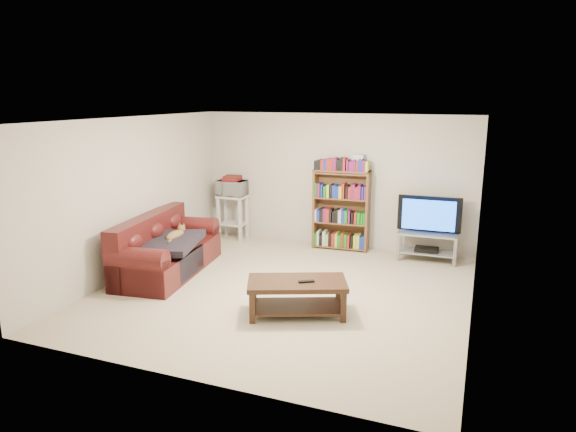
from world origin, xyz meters
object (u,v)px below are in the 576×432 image
at_px(tv_stand, 427,242).
at_px(coffee_table, 297,291).
at_px(sofa, 164,253).
at_px(bookshelf, 341,209).

bearing_deg(tv_stand, coffee_table, -116.03).
distance_m(sofa, coffee_table, 2.60).
height_order(tv_stand, bookshelf, bookshelf).
bearing_deg(sofa, bookshelf, 37.27).
xyz_separation_m(coffee_table, bookshelf, (-0.25, 2.97, 0.43)).
xyz_separation_m(tv_stand, bookshelf, (-1.53, 0.15, 0.41)).
relative_size(sofa, tv_stand, 2.27).
bearing_deg(sofa, coffee_table, -24.25).
relative_size(coffee_table, tv_stand, 1.41).
distance_m(sofa, bookshelf, 3.18).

